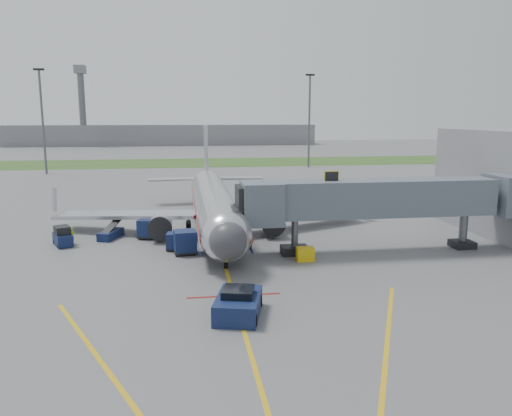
{
  "coord_description": "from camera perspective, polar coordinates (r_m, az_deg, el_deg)",
  "views": [
    {
      "loc": [
        -3.0,
        -34.21,
        11.3
      ],
      "look_at": [
        3.39,
        9.29,
        3.2
      ],
      "focal_mm": 35.0,
      "sensor_mm": 36.0,
      "label": 1
    }
  ],
  "objects": [
    {
      "name": "pushback_tug",
      "position": [
        29.14,
        -2.04,
        -10.93
      ],
      "size": [
        3.32,
        4.43,
        1.65
      ],
      "color": "#0D183B",
      "rests_on": "ground"
    },
    {
      "name": "control_tower",
      "position": [
        202.71,
        -19.29,
        11.57
      ],
      "size": [
        4.0,
        4.0,
        30.0
      ],
      "color": "#595B60",
      "rests_on": "ground"
    },
    {
      "name": "airliner",
      "position": [
        50.3,
        -4.81,
        0.49
      ],
      "size": [
        32.1,
        35.67,
        10.25
      ],
      "color": "silver",
      "rests_on": "ground"
    },
    {
      "name": "apron_markings",
      "position": [
        29.25,
        -1.86,
        -12.29
      ],
      "size": [
        21.52,
        50.0,
        0.01
      ],
      "color": "gold",
      "rests_on": "ground"
    },
    {
      "name": "light_mast_right",
      "position": [
        112.74,
        6.11,
        10.12
      ],
      "size": [
        2.0,
        0.44,
        20.4
      ],
      "color": "#595B60",
      "rests_on": "ground"
    },
    {
      "name": "baggage_cart_a",
      "position": [
        47.94,
        -12.29,
        -2.31
      ],
      "size": [
        1.99,
        1.99,
        1.81
      ],
      "color": "#0D183B",
      "rests_on": "ground"
    },
    {
      "name": "baggage_cart_b",
      "position": [
        43.35,
        -9.27,
        -3.78
      ],
      "size": [
        1.55,
        1.55,
        1.49
      ],
      "color": "#0D183B",
      "rests_on": "ground"
    },
    {
      "name": "ground",
      "position": [
        36.15,
        -3.21,
        -7.79
      ],
      "size": [
        400.0,
        400.0,
        0.0
      ],
      "primitive_type": "plane",
      "color": "#565659",
      "rests_on": "ground"
    },
    {
      "name": "baggage_tug",
      "position": [
        47.45,
        -21.23,
        -3.1
      ],
      "size": [
        2.21,
        2.81,
        1.75
      ],
      "color": "#0D183B",
      "rests_on": "ground"
    },
    {
      "name": "belt_loader",
      "position": [
        48.81,
        -16.25,
        -2.84
      ],
      "size": [
        2.26,
        3.78,
        1.8
      ],
      "color": "#0D183B",
      "rests_on": "ground"
    },
    {
      "name": "distant_terminal",
      "position": [
        204.46,
        -10.43,
        8.22
      ],
      "size": [
        120.0,
        14.0,
        8.0
      ],
      "primitive_type": "cube",
      "color": "slate",
      "rests_on": "ground"
    },
    {
      "name": "grass_strip",
      "position": [
        124.76,
        -6.98,
        5.17
      ],
      "size": [
        300.0,
        25.0,
        0.01
      ],
      "primitive_type": "cube",
      "color": "#2D4C1E",
      "rests_on": "ground"
    },
    {
      "name": "jet_bridge",
      "position": [
        42.85,
        13.49,
        0.97
      ],
      "size": [
        25.3,
        4.0,
        6.9
      ],
      "color": "slate",
      "rests_on": "ground"
    },
    {
      "name": "baggage_cart_c",
      "position": [
        41.97,
        -8.12,
        -3.88
      ],
      "size": [
        2.03,
        2.03,
        1.97
      ],
      "color": "#0D183B",
      "rests_on": "ground"
    },
    {
      "name": "light_mast_left",
      "position": [
        107.65,
        -23.21,
        9.33
      ],
      "size": [
        2.0,
        0.44,
        20.4
      ],
      "color": "#595B60",
      "rests_on": "ground"
    },
    {
      "name": "ground_power_cart",
      "position": [
        39.86,
        5.64,
        -5.28
      ],
      "size": [
        1.39,
        0.95,
        1.09
      ],
      "color": "gold",
      "rests_on": "ground"
    },
    {
      "name": "ramp_worker",
      "position": [
        47.61,
        -20.28,
        -3.02
      ],
      "size": [
        0.56,
        0.65,
        1.5
      ],
      "primitive_type": "imported",
      "rotation": [
        0.0,
        0.0,
        1.12
      ],
      "color": "#8FD619",
      "rests_on": "ground"
    }
  ]
}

